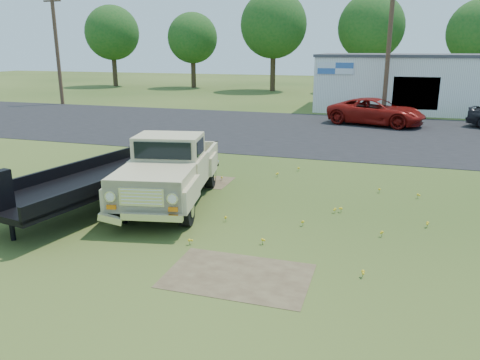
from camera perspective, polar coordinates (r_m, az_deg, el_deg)
name	(u,v)px	position (r m, az deg, el deg)	size (l,w,h in m)	color
ground	(219,220)	(13.05, -2.55, -4.87)	(140.00, 140.00, 0.00)	#273F14
asphalt_lot	(308,131)	(27.19, 8.29, 5.91)	(90.00, 14.00, 0.02)	black
dirt_patch_a	(238,276)	(10.01, -0.24, -11.60)	(3.00, 2.00, 0.01)	#4E3D29
dirt_patch_b	(200,181)	(16.84, -4.91, -0.11)	(2.20, 1.60, 0.01)	#4E3D29
commercial_building	(414,82)	(38.58, 20.42, 11.15)	(14.20, 8.20, 4.15)	silver
utility_pole_west	(57,48)	(42.50, -21.42, 14.79)	(1.60, 0.30, 9.00)	#422C1E
utility_pole_mid	(389,48)	(33.47, 17.67, 15.12)	(1.60, 0.30, 9.00)	#422C1E
treeline_a	(112,33)	(60.73, -15.33, 16.91)	(6.40, 6.40, 9.52)	#3A2B1A
treeline_b	(193,38)	(56.97, -5.81, 16.83)	(5.76, 5.76, 8.57)	#3A2B1A
treeline_c	(274,25)	(52.45, 4.12, 18.35)	(7.04, 7.04, 10.47)	#3A2B1A
treeline_d	(371,27)	(52.05, 15.69, 17.50)	(6.72, 6.72, 10.00)	#3A2B1A
treeline_e	(480,32)	(51.08, 27.25, 15.71)	(6.08, 6.08, 9.04)	#3A2B1A
vintage_pickup_truck	(170,169)	(14.28, -8.55, 1.29)	(2.29, 5.88, 2.14)	tan
flatbed_trailer	(88,179)	(14.27, -18.02, 0.11)	(2.28, 6.85, 1.87)	black
red_pickup	(376,112)	(30.21, 16.26, 7.98)	(2.66, 5.78, 1.61)	maroon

